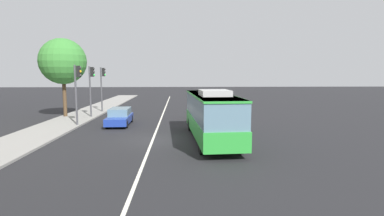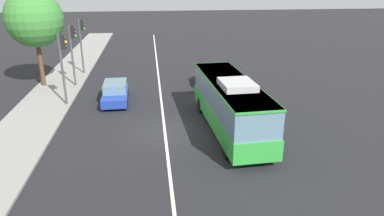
{
  "view_description": "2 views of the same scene",
  "coord_description": "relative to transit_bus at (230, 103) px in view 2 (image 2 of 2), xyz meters",
  "views": [
    {
      "loc": [
        -19.53,
        -1.8,
        4.47
      ],
      "look_at": [
        0.31,
        -2.69,
        2.13
      ],
      "focal_mm": 27.28,
      "sensor_mm": 36.0,
      "label": 1
    },
    {
      "loc": [
        -19.79,
        0.7,
        8.92
      ],
      "look_at": [
        0.17,
        -1.7,
        1.4
      ],
      "focal_mm": 33.11,
      "sensor_mm": 36.0,
      "label": 2
    }
  ],
  "objects": [
    {
      "name": "lane_centre_line",
      "position": [
        0.28,
        3.96,
        -1.8
      ],
      "size": [
        76.0,
        0.16,
        0.01
      ],
      "primitive_type": "cube",
      "color": "silver",
      "rests_on": "ground_plane"
    },
    {
      "name": "ground_plane",
      "position": [
        0.28,
        3.96,
        -1.81
      ],
      "size": [
        160.0,
        160.0,
        0.0
      ],
      "primitive_type": "plane",
      "color": "black"
    },
    {
      "name": "transit_bus",
      "position": [
        0.0,
        0.0,
        0.0
      ],
      "size": [
        10.13,
        3.07,
        3.46
      ],
      "rotation": [
        0.0,
        0.0,
        0.06
      ],
      "color": "green",
      "rests_on": "ground_plane"
    },
    {
      "name": "street_tree_kerbside_centre",
      "position": [
        10.87,
        13.8,
        3.87
      ],
      "size": [
        4.58,
        4.58,
        7.99
      ],
      "color": "#4C3823",
      "rests_on": "ground_plane"
    },
    {
      "name": "sedan_red",
      "position": [
        9.35,
        -0.3,
        -1.09
      ],
      "size": [
        4.57,
        1.98,
        1.46
      ],
      "rotation": [
        0.0,
        0.0,
        -0.04
      ],
      "color": "#B21919",
      "rests_on": "ground_plane"
    },
    {
      "name": "traffic_light_mid_block",
      "position": [
        5.7,
        10.7,
        1.75
      ],
      "size": [
        0.34,
        0.62,
        5.2
      ],
      "rotation": [
        0.0,
        0.0,
        -1.48
      ],
      "color": "#47474C",
      "rests_on": "ground_plane"
    },
    {
      "name": "traffic_light_far_corner",
      "position": [
        10.52,
        10.95,
        1.75
      ],
      "size": [
        0.32,
        0.62,
        5.2
      ],
      "rotation": [
        0.0,
        0.0,
        -1.57
      ],
      "color": "#47474C",
      "rests_on": "ground_plane"
    },
    {
      "name": "traffic_light_near_corner",
      "position": [
        14.72,
        10.92,
        1.75
      ],
      "size": [
        0.35,
        0.62,
        5.2
      ],
      "rotation": [
        0.0,
        0.0,
        -1.47
      ],
      "color": "#47474C",
      "rests_on": "ground_plane"
    },
    {
      "name": "sedan_blue",
      "position": [
        6.27,
        7.36,
        -1.09
      ],
      "size": [
        4.54,
        1.91,
        1.46
      ],
      "rotation": [
        0.0,
        0.0,
        3.17
      ],
      "color": "#1E3899",
      "rests_on": "ground_plane"
    },
    {
      "name": "sidewalk_kerb",
      "position": [
        0.28,
        12.49,
        -1.74
      ],
      "size": [
        80.0,
        3.86,
        0.14
      ],
      "primitive_type": "cube",
      "color": "gray",
      "rests_on": "ground_plane"
    }
  ]
}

